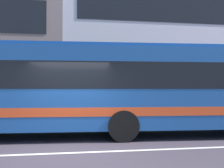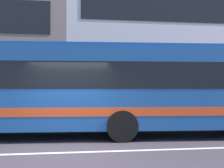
% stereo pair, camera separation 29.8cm
% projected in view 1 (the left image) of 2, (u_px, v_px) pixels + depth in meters
% --- Properties ---
extents(ground_plane, '(160.00, 160.00, 0.00)m').
position_uv_depth(ground_plane, '(69.00, 153.00, 7.06)').
color(ground_plane, '#3E3641').
extents(lane_centre_line, '(60.00, 0.16, 0.01)m').
position_uv_depth(lane_centre_line, '(69.00, 153.00, 7.06)').
color(lane_centre_line, silver).
rests_on(lane_centre_line, ground_plane).
extents(hedge_row_far, '(19.00, 1.10, 1.14)m').
position_uv_depth(hedge_row_far, '(5.00, 113.00, 12.68)').
color(hedge_row_far, '#28622C').
rests_on(hedge_row_far, ground_plane).
extents(apartment_block_right, '(23.24, 8.22, 13.08)m').
position_uv_depth(apartment_block_right, '(199.00, 33.00, 23.48)').
color(apartment_block_right, silver).
rests_on(apartment_block_right, ground_plane).
extents(transit_bus, '(12.48, 3.28, 3.18)m').
position_uv_depth(transit_bus, '(97.00, 87.00, 9.64)').
color(transit_bus, '#1C4E98').
rests_on(transit_bus, ground_plane).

